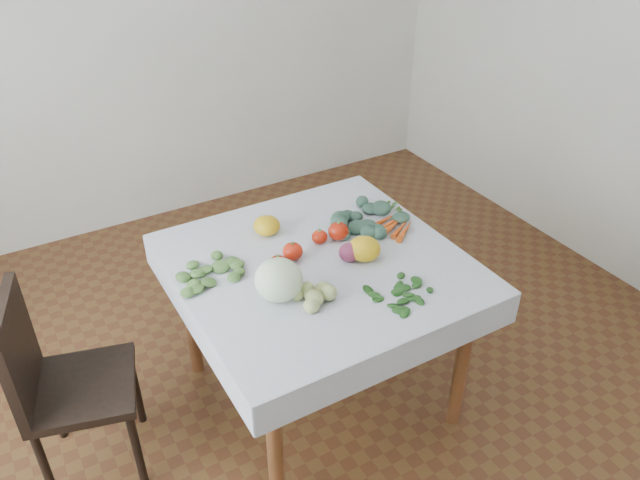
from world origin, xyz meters
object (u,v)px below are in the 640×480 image
at_px(chair, 56,377).
at_px(heirloom_back, 267,226).
at_px(table, 319,282).
at_px(cabbage, 279,280).
at_px(carrot_bunch, 397,224).

relative_size(chair, heirloom_back, 7.41).
distance_m(table, chair, 1.08).
xyz_separation_m(table, chair, (-1.06, 0.16, -0.16)).
xyz_separation_m(chair, cabbage, (0.81, -0.29, 0.34)).
bearing_deg(cabbage, heirloom_back, 69.77).
bearing_deg(carrot_bunch, cabbage, -164.48).
distance_m(chair, carrot_bunch, 1.52).
xyz_separation_m(table, cabbage, (-0.25, -0.12, 0.18)).
relative_size(chair, cabbage, 4.81).
xyz_separation_m(heirloom_back, carrot_bunch, (0.52, -0.24, -0.03)).
distance_m(table, carrot_bunch, 0.45).
xyz_separation_m(cabbage, carrot_bunch, (0.68, 0.19, -0.07)).
relative_size(chair, carrot_bunch, 3.93).
bearing_deg(cabbage, chair, 160.53).
relative_size(table, carrot_bunch, 4.52).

